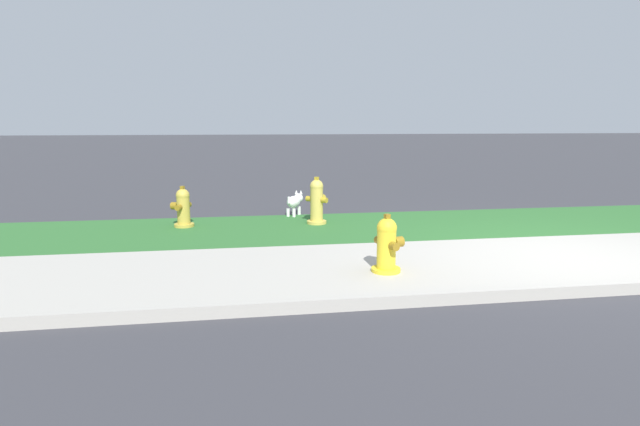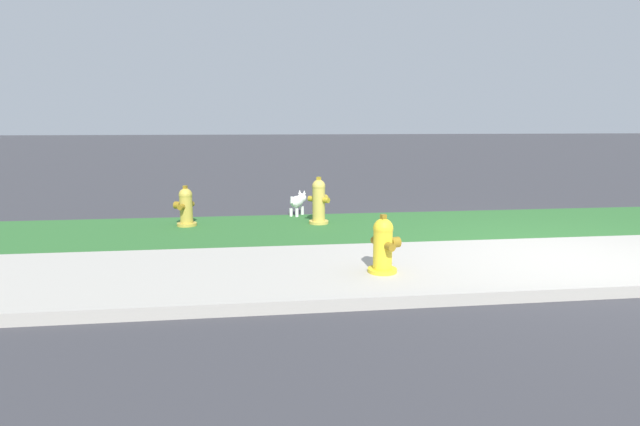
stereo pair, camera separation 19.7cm
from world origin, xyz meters
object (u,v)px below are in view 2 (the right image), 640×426
fire_hydrant_at_driveway (319,201)px  fire_hydrant_near_corner (383,245)px  small_white_dog (298,202)px  fire_hydrant_by_grass_verge (186,207)px

fire_hydrant_at_driveway → fire_hydrant_near_corner: (0.38, -2.79, -0.06)m
fire_hydrant_near_corner → small_white_dog: fire_hydrant_near_corner is taller
fire_hydrant_at_driveway → fire_hydrant_near_corner: bearing=-41.7°
small_white_dog → fire_hydrant_by_grass_verge: bearing=140.1°
fire_hydrant_at_driveway → small_white_dog: 0.86m
fire_hydrant_by_grass_verge → fire_hydrant_at_driveway: fire_hydrant_at_driveway is taller
fire_hydrant_at_driveway → fire_hydrant_near_corner: fire_hydrant_at_driveway is taller
fire_hydrant_by_grass_verge → fire_hydrant_near_corner: size_ratio=0.99×
fire_hydrant_by_grass_verge → fire_hydrant_near_corner: bearing=-115.3°
fire_hydrant_by_grass_verge → fire_hydrant_near_corner: fire_hydrant_near_corner is taller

